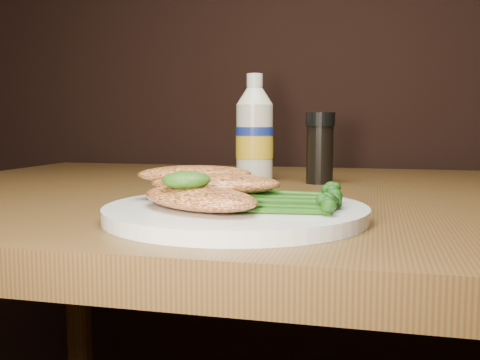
# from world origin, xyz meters

# --- Properties ---
(plate) EXTENTS (0.26, 0.26, 0.01)m
(plate) POSITION_xyz_m (-0.02, 0.81, 0.76)
(plate) COLOR white
(plate) RESTS_ON dining_table
(chicken_front) EXTENTS (0.16, 0.13, 0.02)m
(chicken_front) POSITION_xyz_m (-0.05, 0.78, 0.77)
(chicken_front) COLOR #EB874A
(chicken_front) RESTS_ON plate
(chicken_mid) EXTENTS (0.14, 0.07, 0.02)m
(chicken_mid) POSITION_xyz_m (-0.05, 0.83, 0.78)
(chicken_mid) COLOR #EB874A
(chicken_mid) RESTS_ON plate
(chicken_back) EXTENTS (0.14, 0.10, 0.02)m
(chicken_back) POSITION_xyz_m (-0.08, 0.85, 0.79)
(chicken_back) COLOR #EB874A
(chicken_back) RESTS_ON plate
(pesto_front) EXTENTS (0.06, 0.06, 0.02)m
(pesto_front) POSITION_xyz_m (-0.06, 0.78, 0.79)
(pesto_front) COLOR black
(pesto_front) RESTS_ON chicken_front
(broccolini_bundle) EXTENTS (0.13, 0.10, 0.02)m
(broccolini_bundle) POSITION_xyz_m (0.02, 0.81, 0.77)
(broccolini_bundle) COLOR #1D4C10
(broccolini_bundle) RESTS_ON plate
(mayo_bottle) EXTENTS (0.07, 0.07, 0.17)m
(mayo_bottle) POSITION_xyz_m (-0.08, 1.16, 0.84)
(mayo_bottle) COLOR beige
(mayo_bottle) RESTS_ON dining_table
(pepper_grinder) EXTENTS (0.05, 0.05, 0.11)m
(pepper_grinder) POSITION_xyz_m (0.02, 1.15, 0.80)
(pepper_grinder) COLOR black
(pepper_grinder) RESTS_ON dining_table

